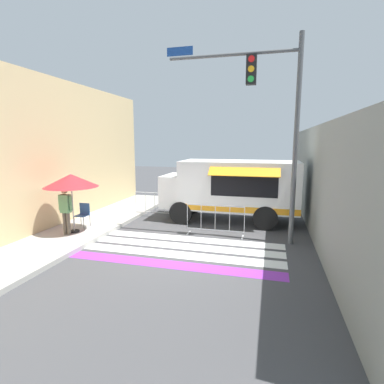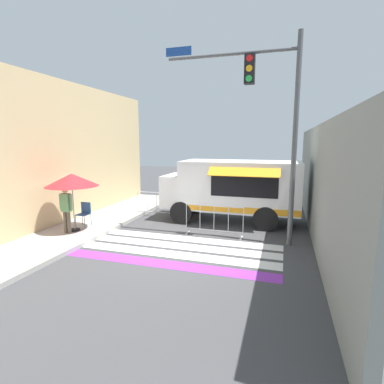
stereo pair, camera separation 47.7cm
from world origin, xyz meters
TOP-DOWN VIEW (x-y plane):
  - ground_plane at (0.00, 0.00)m, footprint 60.00×60.00m
  - sidewalk_left at (-5.27, 0.00)m, footprint 4.40×16.00m
  - building_left_facade at (-5.53, 0.00)m, footprint 0.25×16.00m
  - concrete_wall_right at (4.23, 3.00)m, footprint 0.20×16.00m
  - crosswalk_painted at (0.00, -0.14)m, footprint 6.40×2.84m
  - food_truck at (0.93, 3.82)m, footprint 5.70×2.64m
  - traffic_signal_pole at (2.56, 1.41)m, footprint 4.38×0.29m
  - patio_umbrella at (-4.20, 0.28)m, footprint 1.88×1.88m
  - folding_chair at (-4.28, 0.99)m, footprint 0.43×0.43m
  - vendor_person at (-4.25, -0.04)m, footprint 0.53×0.22m
  - barricade_front at (0.75, 1.66)m, footprint 2.13×0.44m
  - barricade_side at (-2.41, 3.66)m, footprint 1.90×0.44m

SIDE VIEW (x-z plane):
  - ground_plane at x=0.00m, z-range 0.00..0.00m
  - crosswalk_painted at x=0.00m, z-range 0.00..0.01m
  - sidewalk_left at x=-5.27m, z-range 0.00..0.15m
  - barricade_side at x=-2.41m, z-range -0.01..1.13m
  - barricade_front at x=0.75m, z-range 0.00..1.13m
  - folding_chair at x=-4.28m, z-range 0.24..1.15m
  - vendor_person at x=-4.25m, z-range 0.27..1.96m
  - food_truck at x=0.93m, z-range 0.21..2.81m
  - concrete_wall_right at x=4.23m, z-range 0.00..3.96m
  - patio_umbrella at x=-4.20m, z-range 0.97..3.09m
  - building_left_facade at x=-5.53m, z-range 0.00..5.82m
  - traffic_signal_pole at x=2.56m, z-range 1.14..7.82m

